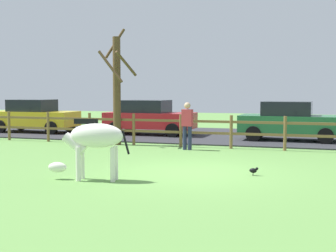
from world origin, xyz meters
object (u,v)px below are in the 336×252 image
at_px(parked_car_green, 290,121).
at_px(visitor_left_of_tree, 187,124).
at_px(zebra, 93,140).
at_px(crow_on_grass, 254,170).
at_px(parked_car_yellow, 35,116).
at_px(parked_car_red, 149,117).
at_px(bare_tree, 117,88).

relative_size(parked_car_green, visitor_left_of_tree, 2.47).
distance_m(zebra, crow_on_grass, 3.91).
relative_size(zebra, crow_on_grass, 8.95).
distance_m(zebra, parked_car_yellow, 12.66).
distance_m(zebra, parked_car_red, 10.57).
relative_size(bare_tree, crow_on_grass, 20.48).
bearing_deg(bare_tree, parked_car_red, 91.00).
relative_size(bare_tree, parked_car_red, 1.09).
height_order(zebra, parked_car_green, parked_car_green).
relative_size(parked_car_green, parked_car_yellow, 1.00).
bearing_deg(zebra, visitor_left_of_tree, 84.48).
bearing_deg(parked_car_green, visitor_left_of_tree, -130.38).
bearing_deg(parked_car_green, parked_car_yellow, 179.79).
relative_size(zebra, parked_car_red, 0.48).
bearing_deg(zebra, parked_car_green, 68.73).
bearing_deg(parked_car_yellow, parked_car_green, -0.21).
bearing_deg(parked_car_yellow, visitor_left_of_tree, -23.81).
height_order(parked_car_red, visitor_left_of_tree, visitor_left_of_tree).
bearing_deg(zebra, parked_car_red, 103.23).
xyz_separation_m(bare_tree, zebra, (2.35, -6.60, -1.23)).
relative_size(zebra, visitor_left_of_tree, 1.17).
bearing_deg(parked_car_green, zebra, -111.27).
bearing_deg(crow_on_grass, visitor_left_of_tree, 123.95).
height_order(crow_on_grass, parked_car_red, parked_car_red).
bearing_deg(parked_car_red, parked_car_yellow, -174.61).
bearing_deg(parked_car_red, visitor_left_of_tree, -55.46).
height_order(bare_tree, zebra, bare_tree).
bearing_deg(visitor_left_of_tree, parked_car_yellow, 156.19).
distance_m(parked_car_red, visitor_left_of_tree, 5.28).
bearing_deg(parked_car_red, parked_car_green, -5.31).
relative_size(parked_car_red, visitor_left_of_tree, 2.46).
bearing_deg(parked_car_green, crow_on_grass, -92.63).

